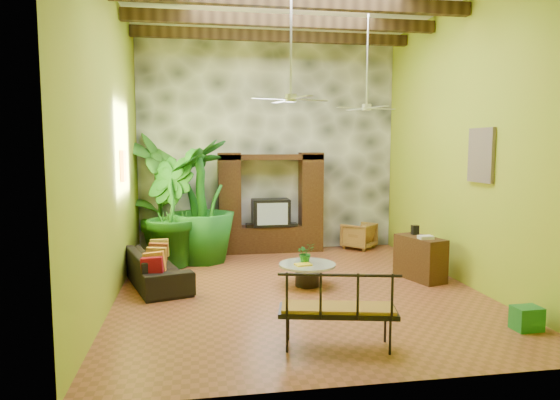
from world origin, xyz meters
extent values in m
plane|color=brown|center=(0.00, 0.00, 0.00)|extent=(7.00, 7.00, 0.00)
cube|color=#94B328|center=(0.00, 3.50, 2.50)|extent=(6.00, 0.02, 5.00)
cube|color=#94B328|center=(-3.00, 0.00, 2.50)|extent=(0.02, 7.00, 5.00)
cube|color=#94B328|center=(3.00, 0.00, 2.50)|extent=(0.02, 7.00, 5.00)
cube|color=#3E4246|center=(0.00, 3.44, 2.50)|extent=(5.98, 0.10, 4.98)
cube|color=#372511|center=(0.00, 0.00, 4.78)|extent=(5.95, 0.16, 0.22)
cube|color=#372511|center=(0.00, 1.30, 4.78)|extent=(5.95, 0.16, 0.22)
cube|color=#372511|center=(0.00, 2.60, 4.78)|extent=(5.95, 0.16, 0.22)
cube|color=black|center=(0.00, 3.14, 0.30)|extent=(2.40, 0.50, 0.60)
cube|color=black|center=(-0.95, 3.14, 1.30)|extent=(0.50, 0.48, 2.00)
cube|color=black|center=(0.95, 3.14, 1.30)|extent=(0.50, 0.48, 2.00)
cube|color=black|center=(0.00, 3.14, 2.20)|extent=(2.40, 0.48, 0.12)
cube|color=black|center=(0.00, 3.12, 0.92)|extent=(0.85, 0.52, 0.62)
cube|color=#8C99A8|center=(0.00, 2.85, 0.92)|extent=(0.70, 0.02, 0.50)
cylinder|color=silver|center=(-0.20, -0.40, 4.10)|extent=(0.04, 0.04, 1.80)
cylinder|color=silver|center=(-0.20, -0.40, 3.20)|extent=(0.18, 0.18, 0.12)
cube|color=silver|center=(0.15, -0.31, 3.18)|extent=(0.58, 0.26, 0.01)
cube|color=silver|center=(-0.29, -0.05, 3.18)|extent=(0.26, 0.58, 0.01)
cube|color=silver|center=(-0.55, -0.49, 3.18)|extent=(0.58, 0.26, 0.01)
cube|color=silver|center=(-0.11, -0.75, 3.18)|extent=(0.26, 0.58, 0.01)
cylinder|color=silver|center=(1.60, 1.20, 4.10)|extent=(0.04, 0.04, 1.80)
cylinder|color=silver|center=(1.60, 1.20, 3.20)|extent=(0.18, 0.18, 0.12)
cube|color=silver|center=(1.95, 1.29, 3.18)|extent=(0.58, 0.26, 0.01)
cube|color=silver|center=(1.51, 1.55, 3.18)|extent=(0.26, 0.58, 0.01)
cube|color=silver|center=(1.25, 1.11, 3.18)|extent=(0.58, 0.26, 0.01)
cube|color=silver|center=(1.69, 0.85, 3.18)|extent=(0.26, 0.58, 0.01)
cube|color=orange|center=(-2.96, 1.00, 2.10)|extent=(0.06, 0.32, 0.55)
cube|color=#235181|center=(2.96, -0.60, 2.30)|extent=(0.06, 0.70, 0.90)
imported|color=black|center=(-2.41, 0.70, 0.30)|extent=(1.38, 2.23, 0.61)
imported|color=#8E5E33|center=(2.13, 3.12, 0.31)|extent=(0.96, 0.96, 0.63)
imported|color=#26641A|center=(-2.54, 3.15, 1.41)|extent=(1.77, 1.76, 2.82)
imported|color=#195917|center=(-2.25, 2.11, 1.12)|extent=(1.41, 1.53, 2.23)
imported|color=#1A631B|center=(-1.59, 2.38, 1.29)|extent=(1.92, 1.92, 2.58)
cylinder|color=black|center=(0.21, 0.17, 0.18)|extent=(0.42, 0.42, 0.36)
cylinder|color=#B7C3BE|center=(0.21, 0.17, 0.38)|extent=(1.00, 1.00, 0.04)
imported|color=#19621D|center=(0.19, 0.26, 0.58)|extent=(0.37, 0.34, 0.35)
cube|color=yellow|center=(0.11, 0.06, 0.41)|extent=(0.30, 0.24, 0.03)
cube|color=black|center=(-0.01, -2.51, 0.45)|extent=(1.50, 0.78, 0.06)
cube|color=#9C6A25|center=(-0.01, -2.51, 0.49)|extent=(1.42, 0.72, 0.06)
cube|color=black|center=(-0.01, -2.77, 0.72)|extent=(1.40, 0.35, 0.54)
cube|color=#331E10|center=(2.36, 0.28, 0.40)|extent=(0.71, 1.08, 0.79)
cube|color=#1E742D|center=(2.65, -2.37, 0.16)|extent=(0.37, 0.28, 0.32)
camera|label=1|loc=(-1.68, -8.19, 2.46)|focal=32.00mm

